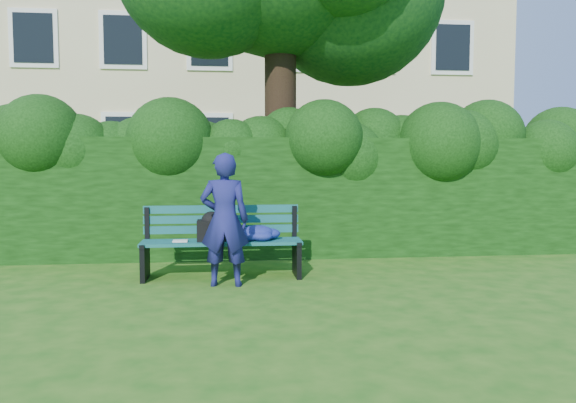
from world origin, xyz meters
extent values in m
plane|color=#1F5A14|center=(0.00, 0.00, 0.00)|extent=(80.00, 80.00, 0.00)
cube|color=#CBBA88|center=(0.00, 14.00, 6.00)|extent=(16.00, 8.00, 12.00)
cube|color=white|center=(-6.00, 9.98, 2.00)|extent=(1.30, 0.08, 1.60)
cube|color=black|center=(-6.00, 9.94, 2.00)|extent=(1.05, 0.04, 1.35)
cube|color=white|center=(-3.60, 9.98, 2.00)|extent=(1.30, 0.08, 1.60)
cube|color=black|center=(-3.60, 9.94, 2.00)|extent=(1.05, 0.04, 1.35)
cube|color=white|center=(-1.20, 9.98, 2.00)|extent=(1.30, 0.08, 1.60)
cube|color=black|center=(-1.20, 9.94, 2.00)|extent=(1.05, 0.04, 1.35)
cube|color=white|center=(1.20, 9.98, 2.00)|extent=(1.30, 0.08, 1.60)
cube|color=black|center=(1.20, 9.94, 2.00)|extent=(1.05, 0.04, 1.35)
cube|color=white|center=(3.60, 9.98, 2.00)|extent=(1.30, 0.08, 1.60)
cube|color=black|center=(3.60, 9.94, 2.00)|extent=(1.05, 0.04, 1.35)
cube|color=white|center=(6.00, 9.98, 2.00)|extent=(1.30, 0.08, 1.60)
cube|color=black|center=(6.00, 9.94, 2.00)|extent=(1.05, 0.04, 1.35)
cube|color=white|center=(-6.00, 9.98, 4.80)|extent=(1.30, 0.08, 1.60)
cube|color=black|center=(-6.00, 9.94, 4.80)|extent=(1.05, 0.04, 1.35)
cube|color=white|center=(-3.60, 9.98, 4.80)|extent=(1.30, 0.08, 1.60)
cube|color=black|center=(-3.60, 9.94, 4.80)|extent=(1.05, 0.04, 1.35)
cube|color=white|center=(-1.20, 9.98, 4.80)|extent=(1.30, 0.08, 1.60)
cube|color=black|center=(-1.20, 9.94, 4.80)|extent=(1.05, 0.04, 1.35)
cube|color=white|center=(1.20, 9.98, 4.80)|extent=(1.30, 0.08, 1.60)
cube|color=black|center=(1.20, 9.94, 4.80)|extent=(1.05, 0.04, 1.35)
cube|color=white|center=(3.60, 9.98, 4.80)|extent=(1.30, 0.08, 1.60)
cube|color=black|center=(3.60, 9.94, 4.80)|extent=(1.05, 0.04, 1.35)
cube|color=white|center=(6.00, 9.98, 4.80)|extent=(1.30, 0.08, 1.60)
cube|color=black|center=(6.00, 9.94, 4.80)|extent=(1.05, 0.04, 1.35)
cube|color=black|center=(0.00, 2.20, 0.90)|extent=(10.00, 1.00, 1.80)
cylinder|color=black|center=(0.16, 3.19, 2.42)|extent=(0.54, 0.54, 4.83)
cube|color=#104F50|center=(-0.84, 0.39, 0.45)|extent=(1.99, 0.10, 0.04)
cube|color=#104F50|center=(-0.84, 0.51, 0.45)|extent=(1.99, 0.10, 0.04)
cube|color=#104F50|center=(-0.84, 0.63, 0.45)|extent=(1.99, 0.10, 0.04)
cube|color=#104F50|center=(-0.84, 0.75, 0.45)|extent=(1.99, 0.10, 0.04)
cube|color=#104F50|center=(-0.84, 0.83, 0.58)|extent=(1.99, 0.04, 0.10)
cube|color=#104F50|center=(-0.84, 0.84, 0.71)|extent=(1.99, 0.04, 0.10)
cube|color=#104F50|center=(-0.84, 0.85, 0.84)|extent=(1.99, 0.04, 0.10)
cube|color=black|center=(-1.78, 0.57, 0.22)|extent=(0.06, 0.50, 0.44)
cube|color=black|center=(-1.78, 0.83, 0.65)|extent=(0.06, 0.06, 0.45)
cube|color=black|center=(-1.78, 0.52, 0.44)|extent=(0.06, 0.42, 0.05)
cube|color=black|center=(0.11, 0.57, 0.22)|extent=(0.06, 0.50, 0.44)
cube|color=black|center=(0.11, 0.83, 0.65)|extent=(0.06, 0.06, 0.45)
cube|color=black|center=(0.11, 0.52, 0.44)|extent=(0.06, 0.42, 0.05)
cube|color=white|center=(-1.34, 0.52, 0.48)|extent=(0.18, 0.13, 0.02)
cube|color=black|center=(-0.96, 0.57, 0.60)|extent=(0.35, 0.27, 0.26)
imported|color=navy|center=(-0.80, 0.12, 0.78)|extent=(0.60, 0.43, 1.56)
camera|label=1|loc=(-0.79, -6.43, 1.49)|focal=35.00mm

